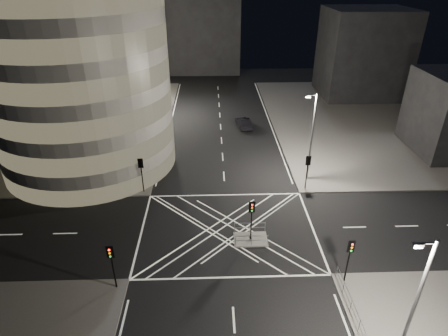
{
  "coord_description": "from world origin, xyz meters",
  "views": [
    {
      "loc": [
        -1.29,
        -27.74,
        21.92
      ],
      "look_at": [
        -0.11,
        6.57,
        3.0
      ],
      "focal_mm": 30.0,
      "sensor_mm": 36.0,
      "label": 1
    }
  ],
  "objects_px": {
    "traffic_signal_nl": "(111,259)",
    "street_lamp_left_far": "(159,82)",
    "street_lamp_right_near": "(413,307)",
    "sedan": "(244,123)",
    "traffic_signal_nr": "(350,254)",
    "central_island": "(251,239)",
    "traffic_signal_fl": "(141,169)",
    "traffic_signal_fr": "(308,166)",
    "street_lamp_right_far": "(311,135)",
    "street_lamp_left_near": "(140,127)",
    "traffic_signal_island": "(252,214)"
  },
  "relations": [
    {
      "from": "traffic_signal_fr",
      "to": "street_lamp_right_far",
      "type": "relative_size",
      "value": 0.4
    },
    {
      "from": "traffic_signal_nl",
      "to": "sedan",
      "type": "height_order",
      "value": "traffic_signal_nl"
    },
    {
      "from": "central_island",
      "to": "traffic_signal_nl",
      "type": "xyz_separation_m",
      "value": [
        -10.8,
        -5.3,
        2.84
      ]
    },
    {
      "from": "street_lamp_right_near",
      "to": "traffic_signal_nr",
      "type": "bearing_deg",
      "value": 95.04
    },
    {
      "from": "traffic_signal_island",
      "to": "street_lamp_right_far",
      "type": "height_order",
      "value": "street_lamp_right_far"
    },
    {
      "from": "central_island",
      "to": "traffic_signal_nr",
      "type": "bearing_deg",
      "value": -37.93
    },
    {
      "from": "traffic_signal_nr",
      "to": "traffic_signal_nl",
      "type": "bearing_deg",
      "value": 180.0
    },
    {
      "from": "traffic_signal_nl",
      "to": "traffic_signal_nr",
      "type": "bearing_deg",
      "value": 0.0
    },
    {
      "from": "street_lamp_right_far",
      "to": "street_lamp_right_near",
      "type": "height_order",
      "value": "same"
    },
    {
      "from": "traffic_signal_fl",
      "to": "traffic_signal_nr",
      "type": "xyz_separation_m",
      "value": [
        17.6,
        -13.6,
        0.0
      ]
    },
    {
      "from": "traffic_signal_fl",
      "to": "traffic_signal_fr",
      "type": "relative_size",
      "value": 1.0
    },
    {
      "from": "traffic_signal_nr",
      "to": "traffic_signal_island",
      "type": "relative_size",
      "value": 1.0
    },
    {
      "from": "sedan",
      "to": "traffic_signal_nl",
      "type": "bearing_deg",
      "value": 58.39
    },
    {
      "from": "central_island",
      "to": "traffic_signal_island",
      "type": "distance_m",
      "value": 2.84
    },
    {
      "from": "street_lamp_left_far",
      "to": "traffic_signal_fl",
      "type": "bearing_deg",
      "value": -88.43
    },
    {
      "from": "street_lamp_right_near",
      "to": "street_lamp_left_far",
      "type": "bearing_deg",
      "value": 113.21
    },
    {
      "from": "street_lamp_left_near",
      "to": "street_lamp_right_near",
      "type": "bearing_deg",
      "value": -54.03
    },
    {
      "from": "street_lamp_right_far",
      "to": "sedan",
      "type": "relative_size",
      "value": 2.2
    },
    {
      "from": "street_lamp_left_far",
      "to": "traffic_signal_nl",
      "type": "bearing_deg",
      "value": -89.01
    },
    {
      "from": "traffic_signal_nl",
      "to": "street_lamp_right_near",
      "type": "distance_m",
      "value": 19.78
    },
    {
      "from": "traffic_signal_nr",
      "to": "street_lamp_left_near",
      "type": "bearing_deg",
      "value": 134.13
    },
    {
      "from": "central_island",
      "to": "traffic_signal_nr",
      "type": "relative_size",
      "value": 0.75
    },
    {
      "from": "street_lamp_left_near",
      "to": "sedan",
      "type": "bearing_deg",
      "value": 44.33
    },
    {
      "from": "traffic_signal_nl",
      "to": "street_lamp_right_near",
      "type": "height_order",
      "value": "street_lamp_right_near"
    },
    {
      "from": "central_island",
      "to": "street_lamp_right_near",
      "type": "height_order",
      "value": "street_lamp_right_near"
    },
    {
      "from": "traffic_signal_fl",
      "to": "street_lamp_left_far",
      "type": "height_order",
      "value": "street_lamp_left_far"
    },
    {
      "from": "street_lamp_left_near",
      "to": "traffic_signal_fr",
      "type": "bearing_deg",
      "value": -15.92
    },
    {
      "from": "traffic_signal_fr",
      "to": "street_lamp_left_near",
      "type": "relative_size",
      "value": 0.4
    },
    {
      "from": "traffic_signal_nr",
      "to": "traffic_signal_fr",
      "type": "bearing_deg",
      "value": 90.0
    },
    {
      "from": "street_lamp_left_near",
      "to": "street_lamp_right_far",
      "type": "relative_size",
      "value": 1.0
    },
    {
      "from": "traffic_signal_nl",
      "to": "street_lamp_left_far",
      "type": "distance_m",
      "value": 36.9
    },
    {
      "from": "central_island",
      "to": "street_lamp_left_far",
      "type": "bearing_deg",
      "value": 109.95
    },
    {
      "from": "street_lamp_right_far",
      "to": "street_lamp_right_near",
      "type": "relative_size",
      "value": 1.0
    },
    {
      "from": "traffic_signal_nr",
      "to": "street_lamp_right_far",
      "type": "height_order",
      "value": "street_lamp_right_far"
    },
    {
      "from": "central_island",
      "to": "traffic_signal_nl",
      "type": "bearing_deg",
      "value": -153.86
    },
    {
      "from": "traffic_signal_fl",
      "to": "traffic_signal_nr",
      "type": "height_order",
      "value": "same"
    },
    {
      "from": "street_lamp_left_near",
      "to": "street_lamp_left_far",
      "type": "distance_m",
      "value": 18.0
    },
    {
      "from": "street_lamp_right_far",
      "to": "sedan",
      "type": "xyz_separation_m",
      "value": [
        -5.97,
        15.6,
        -4.79
      ]
    },
    {
      "from": "street_lamp_right_near",
      "to": "traffic_signal_fr",
      "type": "bearing_deg",
      "value": 91.75
    },
    {
      "from": "street_lamp_right_far",
      "to": "sedan",
      "type": "distance_m",
      "value": 17.38
    },
    {
      "from": "sedan",
      "to": "traffic_signal_nr",
      "type": "bearing_deg",
      "value": 89.37
    },
    {
      "from": "street_lamp_right_far",
      "to": "street_lamp_right_near",
      "type": "bearing_deg",
      "value": -90.0
    },
    {
      "from": "sedan",
      "to": "traffic_signal_island",
      "type": "bearing_deg",
      "value": 76.52
    },
    {
      "from": "traffic_signal_fl",
      "to": "traffic_signal_nr",
      "type": "distance_m",
      "value": 22.24
    },
    {
      "from": "street_lamp_left_far",
      "to": "street_lamp_right_far",
      "type": "relative_size",
      "value": 1.0
    },
    {
      "from": "traffic_signal_fl",
      "to": "street_lamp_right_far",
      "type": "distance_m",
      "value": 18.55
    },
    {
      "from": "traffic_signal_nl",
      "to": "street_lamp_right_near",
      "type": "bearing_deg",
      "value": -21.55
    },
    {
      "from": "street_lamp_left_near",
      "to": "sedan",
      "type": "height_order",
      "value": "street_lamp_left_near"
    },
    {
      "from": "traffic_signal_nl",
      "to": "sedan",
      "type": "distance_m",
      "value": 33.78
    },
    {
      "from": "street_lamp_left_near",
      "to": "street_lamp_right_near",
      "type": "height_order",
      "value": "same"
    }
  ]
}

